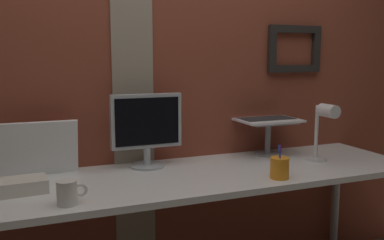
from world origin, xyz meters
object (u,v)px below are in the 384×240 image
at_px(monitor, 147,126).
at_px(pen_cup, 280,168).
at_px(desk_lamp, 323,127).
at_px(whiteboard_panel, 39,149).
at_px(coffee_mug, 68,193).
at_px(laptop, 262,111).

xyz_separation_m(monitor, pen_cup, (0.52, -0.43, -0.17)).
bearing_deg(pen_cup, monitor, 140.58).
bearing_deg(monitor, pen_cup, -39.42).
xyz_separation_m(monitor, desk_lamp, (0.91, -0.26, -0.02)).
height_order(whiteboard_panel, coffee_mug, whiteboard_panel).
bearing_deg(laptop, coffee_mug, -156.72).
bearing_deg(desk_lamp, laptop, 118.73).
xyz_separation_m(monitor, laptop, (0.72, 0.07, 0.03)).
bearing_deg(coffee_mug, monitor, 44.52).
distance_m(desk_lamp, pen_cup, 0.44).
distance_m(monitor, desk_lamp, 0.94).
bearing_deg(desk_lamp, monitor, 164.03).
distance_m(monitor, pen_cup, 0.70).
distance_m(monitor, laptop, 0.73).
height_order(monitor, pen_cup, monitor).
bearing_deg(monitor, coffee_mug, -135.48).
relative_size(desk_lamp, pen_cup, 1.98).
bearing_deg(pen_cup, coffee_mug, 179.99).
relative_size(desk_lamp, coffee_mug, 2.71).
xyz_separation_m(pen_cup, coffee_mug, (-0.96, 0.00, -0.00)).
relative_size(monitor, laptop, 1.08).
distance_m(laptop, pen_cup, 0.57).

